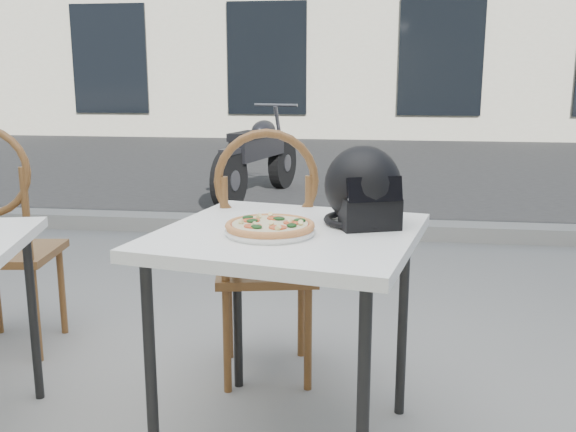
# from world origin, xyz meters

# --- Properties ---
(street_asphalt) EXTENTS (30.00, 8.00, 0.00)m
(street_asphalt) POSITION_xyz_m (0.00, 7.00, 0.00)
(street_asphalt) COLOR black
(street_asphalt) RESTS_ON ground
(curb) EXTENTS (30.00, 0.25, 0.12)m
(curb) POSITION_xyz_m (0.00, 3.00, 0.06)
(curb) COLOR gray
(curb) RESTS_ON ground
(cafe_table_main) EXTENTS (0.94, 0.94, 0.76)m
(cafe_table_main) POSITION_xyz_m (0.26, -0.02, 0.69)
(cafe_table_main) COLOR white
(cafe_table_main) RESTS_ON ground
(plate) EXTENTS (0.37, 0.37, 0.02)m
(plate) POSITION_xyz_m (0.21, -0.09, 0.77)
(plate) COLOR white
(plate) RESTS_ON cafe_table_main
(pizza) EXTENTS (0.28, 0.28, 0.03)m
(pizza) POSITION_xyz_m (0.21, -0.08, 0.79)
(pizza) COLOR #DB8F50
(pizza) RESTS_ON plate
(helmet) EXTENTS (0.33, 0.34, 0.26)m
(helmet) POSITION_xyz_m (0.49, 0.10, 0.88)
(helmet) COLOR black
(helmet) RESTS_ON cafe_table_main
(cafe_chair_main) EXTENTS (0.48, 0.48, 1.06)m
(cafe_chair_main) POSITION_xyz_m (0.11, 0.43, 0.59)
(cafe_chair_main) COLOR brown
(cafe_chair_main) RESTS_ON ground
(cafe_chair_side) EXTENTS (0.45, 0.45, 1.05)m
(cafe_chair_side) POSITION_xyz_m (-1.11, 0.54, 0.59)
(cafe_chair_side) COLOR brown
(cafe_chair_side) RESTS_ON ground
(motorcycle) EXTENTS (0.64, 1.90, 0.96)m
(motorcycle) POSITION_xyz_m (-0.68, 4.49, 0.42)
(motorcycle) COLOR black
(motorcycle) RESTS_ON street_asphalt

